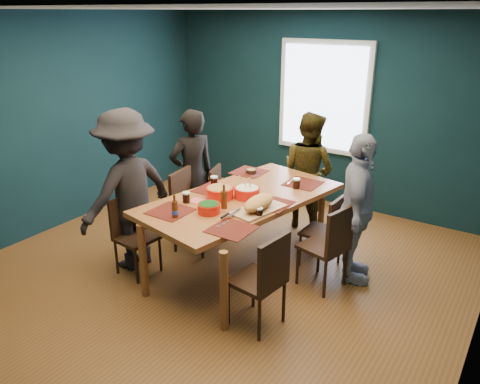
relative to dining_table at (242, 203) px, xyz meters
The scene contains 26 objects.
room 0.63m from the dining_table, 146.29° to the left, with size 5.01×5.01×2.71m.
dining_table is the anchor object (origin of this frame).
chair_left_far 1.07m from the dining_table, 137.47° to the left, with size 0.47×0.47×0.83m.
chair_left_mid 0.80m from the dining_table, behind, with size 0.49×0.49×0.96m.
chair_left_near 1.22m from the dining_table, 142.68° to the right, with size 0.42×0.42×0.85m.
chair_right_far 0.98m from the dining_table, 32.89° to the left, with size 0.39×0.39×0.84m.
chair_right_mid 1.02m from the dining_table, ahead, with size 0.50×0.50×0.91m.
chair_right_near 1.12m from the dining_table, 46.25° to the right, with size 0.47×0.47×0.92m.
person_far_left 1.02m from the dining_table, 159.91° to the left, with size 0.59×0.39×1.61m, color black.
person_back 1.38m from the dining_table, 85.13° to the left, with size 0.74×0.58×1.53m, color black.
person_right 1.20m from the dining_table, 21.47° to the left, with size 0.93×0.39×1.59m, color white.
person_near_left 1.23m from the dining_table, 149.47° to the right, with size 1.14×0.66×1.77m, color black.
bowl_salad 0.28m from the dining_table, 136.43° to the right, with size 0.29×0.29×0.12m.
bowl_dumpling 0.15m from the dining_table, 10.92° to the left, with size 0.27×0.27×0.25m.
bowl_herbs 0.55m from the dining_table, 93.55° to the right, with size 0.22×0.22×0.10m.
cutting_board 0.44m from the dining_table, 33.00° to the right, with size 0.39×0.71×0.15m.
small_bowl 0.77m from the dining_table, 114.65° to the left, with size 0.13×0.13×0.05m.
beer_bottle_a 0.85m from the dining_table, 106.45° to the right, with size 0.06×0.06×0.23m.
beer_bottle_b 0.39m from the dining_table, 86.29° to the right, with size 0.06×0.06×0.25m.
cola_glass_a 0.61m from the dining_table, 130.81° to the right, with size 0.08×0.08×0.11m.
cola_glass_b 0.57m from the dining_table, 38.90° to the right, with size 0.07×0.07×0.09m.
cola_glass_c 0.67m from the dining_table, 55.95° to the left, with size 0.08×0.08×0.11m.
cola_glass_d 0.47m from the dining_table, 167.44° to the left, with size 0.08×0.08×0.12m.
napkin_a 0.38m from the dining_table, ahead, with size 0.13×0.13×0.00m, color #DD5E5D.
napkin_b 0.49m from the dining_table, 132.42° to the right, with size 0.14×0.14×0.00m, color #DD5E5D.
napkin_c 0.82m from the dining_table, 65.54° to the right, with size 0.14×0.14×0.00m, color #DD5E5D.
Camera 1 is at (2.66, -3.67, 2.68)m, focal length 35.00 mm.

